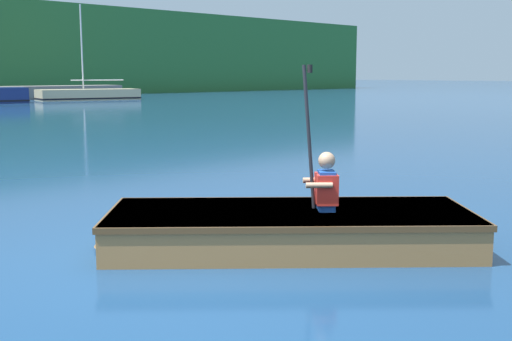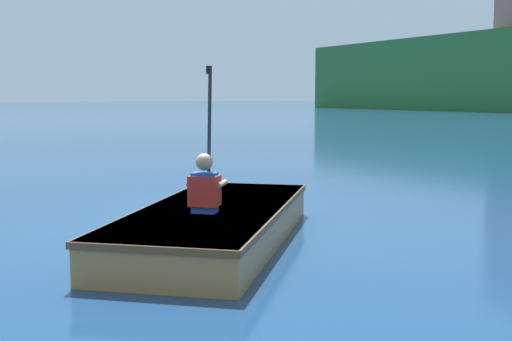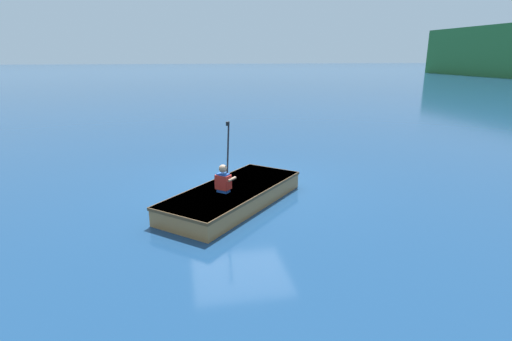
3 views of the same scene
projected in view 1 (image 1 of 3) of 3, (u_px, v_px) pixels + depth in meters
ground_plane at (168, 267)px, 5.86m from camera, size 300.00×300.00×0.00m
moored_boat_dock_center_far at (88, 95)px, 43.16m from camera, size 6.97×3.67×6.28m
rowboat_foreground at (284, 227)px, 6.46m from camera, size 3.65×3.49×0.39m
person_paddler at (325, 183)px, 6.40m from camera, size 0.46×0.46×1.45m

